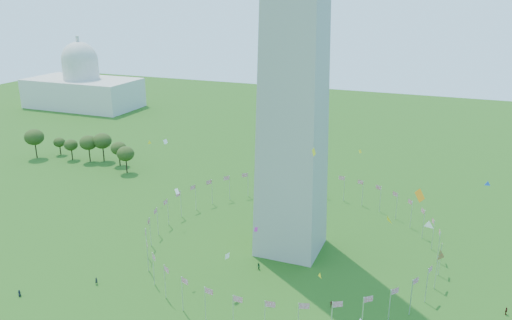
{
  "coord_description": "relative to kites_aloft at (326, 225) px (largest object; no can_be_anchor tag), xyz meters",
  "views": [
    {
      "loc": [
        37.54,
        -72.01,
        69.01
      ],
      "look_at": [
        -4.64,
        35.0,
        30.57
      ],
      "focal_mm": 35.0,
      "sensor_mm": 36.0,
      "label": 1
    }
  ],
  "objects": [
    {
      "name": "flag_ring",
      "position": [
        -15.99,
        26.12,
        -17.38
      ],
      "size": [
        80.24,
        80.24,
        9.0
      ],
      "color": "silver",
      "rests_on": "ground"
    },
    {
      "name": "capitol_building",
      "position": [
        -195.99,
        156.12,
        1.12
      ],
      "size": [
        70.0,
        35.0,
        46.0
      ],
      "primitive_type": null,
      "color": "beige",
      "rests_on": "ground"
    },
    {
      "name": "kites_aloft",
      "position": [
        0.0,
        0.0,
        0.0
      ],
      "size": [
        126.57,
        77.45,
        40.77
      ],
      "color": "white",
      "rests_on": "ground"
    },
    {
      "name": "tree_line_west",
      "position": [
        -121.63,
        66.57,
        -16.2
      ],
      "size": [
        56.02,
        16.21,
        12.91
      ],
      "color": "#354E1A",
      "rests_on": "ground"
    }
  ]
}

